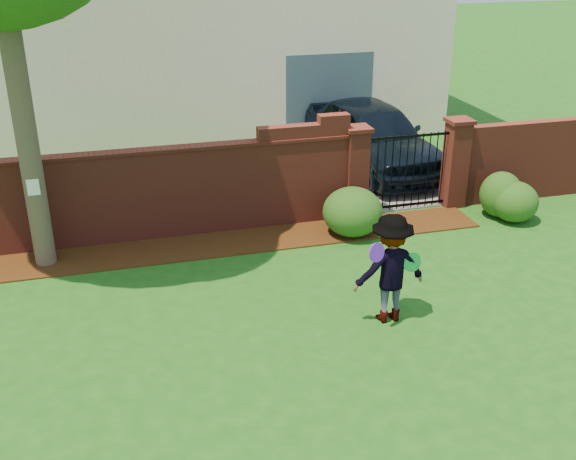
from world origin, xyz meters
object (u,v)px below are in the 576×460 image
object	(u,v)px
car	(379,139)
frisbee_purple	(377,252)
frisbee_green	(412,262)
man	(391,270)

from	to	relation	value
car	frisbee_purple	distance (m)	7.24
car	frisbee_green	size ratio (longest dim) A/B	16.46
man	frisbee_purple	xyz separation A→B (m)	(-0.37, -0.30, 0.47)
car	frisbee_green	distance (m)	6.81
car	frisbee_purple	world-z (taller)	car
frisbee_green	man	bearing A→B (deg)	161.78
man	frisbee_purple	bearing A→B (deg)	37.17
frisbee_purple	frisbee_green	distance (m)	0.77
car	man	world-z (taller)	man
car	frisbee_purple	xyz separation A→B (m)	(-2.77, -6.67, 0.50)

